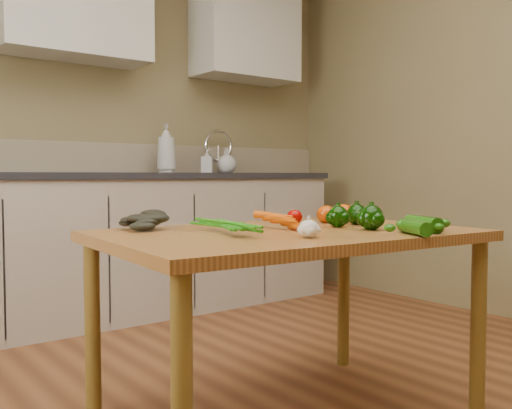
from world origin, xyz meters
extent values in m
cube|color=#8F8056|center=(0.00, 2.51, 1.30)|extent=(4.00, 0.02, 2.60)
cube|color=tan|center=(0.00, 2.48, 0.55)|extent=(3.98, 0.03, 1.10)
cube|color=#B1A393|center=(0.20, 2.19, 0.43)|extent=(2.80, 0.60, 0.86)
cube|color=#2C2C32|center=(0.20, 2.19, 0.88)|extent=(2.84, 0.64, 0.04)
cube|color=#99999E|center=(0.98, 2.19, 0.84)|extent=(0.55, 0.42, 0.10)
cylinder|color=silver|center=(0.98, 2.37, 1.02)|extent=(0.02, 0.02, 0.24)
cube|color=silver|center=(-0.10, 2.32, 1.95)|extent=(0.90, 0.35, 0.70)
cube|color=silver|center=(1.20, 2.32, 1.95)|extent=(0.80, 0.35, 0.70)
cube|color=#AF6E32|center=(-0.06, 0.37, 0.67)|extent=(1.35, 0.92, 0.04)
cylinder|color=olive|center=(-0.67, 0.06, 0.33)|extent=(0.06, 0.06, 0.65)
cylinder|color=olive|center=(0.50, -0.03, 0.33)|extent=(0.06, 0.06, 0.65)
cylinder|color=olive|center=(-0.62, 0.77, 0.33)|extent=(0.06, 0.06, 0.65)
cylinder|color=olive|center=(0.55, 0.68, 0.33)|extent=(0.06, 0.06, 0.65)
imported|color=silver|center=(0.51, 2.30, 1.07)|extent=(0.18, 0.18, 0.33)
imported|color=silver|center=(0.82, 2.27, 0.99)|extent=(0.11, 0.11, 0.17)
imported|color=silver|center=(1.00, 2.29, 0.99)|extent=(0.19, 0.19, 0.18)
ellipsoid|color=silver|center=(-0.16, 0.15, 0.72)|extent=(0.07, 0.07, 0.06)
sphere|color=black|center=(0.18, 0.36, 0.73)|extent=(0.08, 0.08, 0.08)
sphere|color=black|center=(0.32, 0.39, 0.73)|extent=(0.08, 0.08, 0.08)
sphere|color=black|center=(0.19, 0.20, 0.73)|extent=(0.09, 0.09, 0.09)
ellipsoid|color=#990702|center=(0.13, 0.55, 0.72)|extent=(0.06, 0.06, 0.06)
ellipsoid|color=#C13E04|center=(0.27, 0.51, 0.73)|extent=(0.08, 0.08, 0.07)
ellipsoid|color=#C13E04|center=(0.36, 0.50, 0.73)|extent=(0.08, 0.08, 0.08)
cylinder|color=#164E08|center=(0.28, 0.05, 0.72)|extent=(0.11, 0.17, 0.06)
cylinder|color=#164E08|center=(0.18, 0.01, 0.71)|extent=(0.12, 0.17, 0.05)
camera|label=1|loc=(-1.37, -1.15, 0.89)|focal=40.00mm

